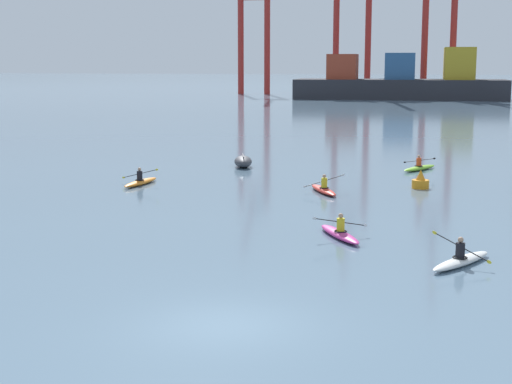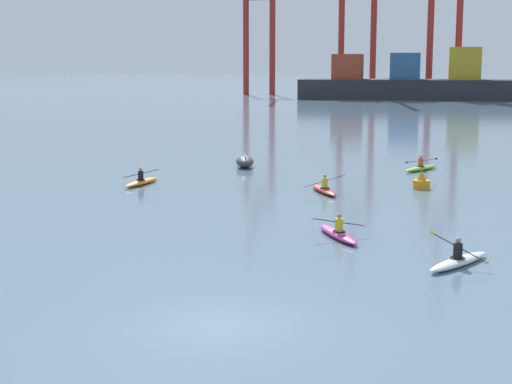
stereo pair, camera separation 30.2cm
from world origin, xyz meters
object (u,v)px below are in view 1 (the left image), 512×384
(container_barge, at_px, (401,82))
(gantry_crane_east_mid, at_px, (440,1))
(kayak_magenta, at_px, (340,233))
(kayak_orange, at_px, (141,182))
(channel_buoy, at_px, (420,182))
(kayak_white, at_px, (461,260))
(kayak_red, at_px, (324,189))
(capsized_dinghy, at_px, (243,161))
(gantry_crane_west_mid, at_px, (353,5))
(kayak_lime, at_px, (419,167))
(gantry_crane_west, at_px, (254,16))

(container_barge, xyz_separation_m, gantry_crane_east_mid, (6.53, 7.44, 14.41))
(kayak_magenta, distance_m, kayak_orange, 15.96)
(kayak_magenta, xyz_separation_m, kayak_orange, (-11.73, 10.83, -0.00))
(channel_buoy, distance_m, kayak_white, 15.81)
(channel_buoy, relative_size, kayak_magenta, 0.30)
(kayak_red, height_order, kayak_orange, same)
(channel_buoy, height_order, kayak_magenta, channel_buoy)
(container_barge, height_order, capsized_dinghy, container_barge)
(gantry_crane_west_mid, bearing_deg, channel_buoy, -83.84)
(kayak_magenta, distance_m, kayak_lime, 19.85)
(kayak_lime, bearing_deg, channel_buoy, -90.10)
(channel_buoy, height_order, kayak_orange, channel_buoy)
(kayak_magenta, bearing_deg, capsized_dinghy, 112.37)
(channel_buoy, bearing_deg, kayak_magenta, -103.98)
(gantry_crane_west_mid, bearing_deg, kayak_red, -86.32)
(capsized_dinghy, distance_m, channel_buoy, 12.67)
(gantry_crane_west, bearing_deg, channel_buoy, -74.48)
(kayak_red, bearing_deg, capsized_dinghy, 124.64)
(gantry_crane_west_mid, height_order, kayak_red, gantry_crane_west_mid)
(kayak_orange, bearing_deg, container_barge, 83.11)
(gantry_crane_west, bearing_deg, kayak_white, -75.79)
(channel_buoy, height_order, kayak_lime, channel_buoy)
(gantry_crane_west_mid, bearing_deg, container_barge, -54.58)
(gantry_crane_east_mid, bearing_deg, kayak_orange, -99.77)
(gantry_crane_west, height_order, kayak_lime, gantry_crane_west)
(container_barge, distance_m, kayak_white, 116.42)
(gantry_crane_east_mid, distance_m, kayak_white, 124.99)
(gantry_crane_west_mid, height_order, channel_buoy, gantry_crane_west_mid)
(kayak_white, bearing_deg, kayak_red, 114.06)
(gantry_crane_west, distance_m, gantry_crane_east_mid, 37.25)
(gantry_crane_east_mid, distance_m, kayak_orange, 112.61)
(capsized_dinghy, xyz_separation_m, kayak_red, (6.07, -8.79, -0.18))
(capsized_dinghy, relative_size, channel_buoy, 2.79)
(gantry_crane_west, xyz_separation_m, kayak_orange, (17.42, -117.86, -15.37))
(container_barge, distance_m, kayak_orange, 103.02)
(channel_buoy, xyz_separation_m, kayak_orange, (-14.84, -1.67, -0.19))
(container_barge, bearing_deg, channel_buoy, -88.58)
(container_barge, height_order, channel_buoy, container_barge)
(gantry_crane_west, relative_size, gantry_crane_west_mid, 0.88)
(capsized_dinghy, bearing_deg, kayak_magenta, -67.63)
(kayak_lime, height_order, kayak_red, same)
(channel_buoy, xyz_separation_m, kayak_lime, (0.01, 7.10, -0.19))
(container_barge, bearing_deg, kayak_orange, -96.89)
(container_barge, xyz_separation_m, kayak_red, (-2.34, -102.91, -2.79))
(kayak_red, bearing_deg, channel_buoy, 25.85)
(kayak_lime, bearing_deg, kayak_orange, -149.43)
(kayak_white, bearing_deg, gantry_crane_west, 104.21)
(channel_buoy, xyz_separation_m, kayak_white, (1.16, -15.77, -0.19))
(channel_buoy, relative_size, kayak_white, 0.31)
(container_barge, xyz_separation_m, kayak_orange, (-12.35, -102.24, -2.79))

